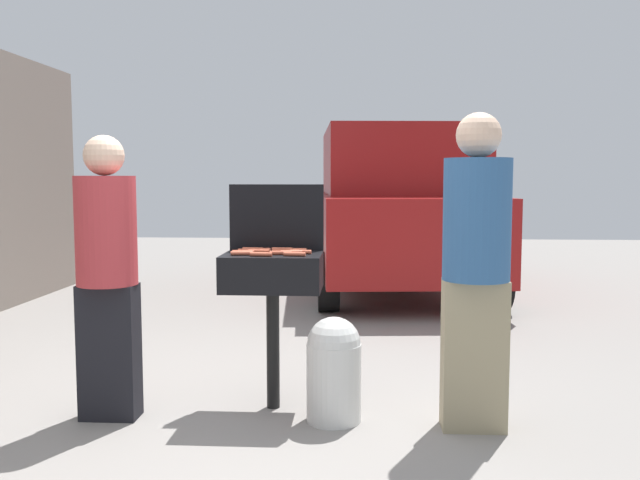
# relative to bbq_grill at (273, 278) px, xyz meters

# --- Properties ---
(ground_plane) EXTENTS (24.00, 24.00, 0.00)m
(ground_plane) POSITION_rel_bbq_grill_xyz_m (-0.25, -0.23, -0.81)
(ground_plane) COLOR gray
(bbq_grill) EXTENTS (0.60, 0.44, 0.96)m
(bbq_grill) POSITION_rel_bbq_grill_xyz_m (0.00, 0.00, 0.00)
(bbq_grill) COLOR black
(bbq_grill) RESTS_ON ground
(grill_lid_open) EXTENTS (0.60, 0.05, 0.42)m
(grill_lid_open) POSITION_rel_bbq_grill_xyz_m (0.00, 0.22, 0.36)
(grill_lid_open) COLOR black
(grill_lid_open) RESTS_ON bbq_grill
(hot_dog_0) EXTENTS (0.13, 0.03, 0.03)m
(hot_dog_0) POSITION_rel_bbq_grill_xyz_m (-0.17, -0.04, 0.16)
(hot_dog_0) COLOR #C6593D
(hot_dog_0) RESTS_ON bbq_grill
(hot_dog_1) EXTENTS (0.13, 0.04, 0.03)m
(hot_dog_1) POSITION_rel_bbq_grill_xyz_m (0.12, -0.03, 0.16)
(hot_dog_1) COLOR #C6593D
(hot_dog_1) RESTS_ON bbq_grill
(hot_dog_2) EXTENTS (0.13, 0.03, 0.03)m
(hot_dog_2) POSITION_rel_bbq_grill_xyz_m (0.04, 0.13, 0.16)
(hot_dog_2) COLOR #C6593D
(hot_dog_2) RESTS_ON bbq_grill
(hot_dog_3) EXTENTS (0.13, 0.03, 0.03)m
(hot_dog_3) POSITION_rel_bbq_grill_xyz_m (-0.08, 0.01, 0.16)
(hot_dog_3) COLOR #B74C33
(hot_dog_3) RESTS_ON bbq_grill
(hot_dog_4) EXTENTS (0.13, 0.04, 0.03)m
(hot_dog_4) POSITION_rel_bbq_grill_xyz_m (-0.05, -0.14, 0.16)
(hot_dog_4) COLOR #C6593D
(hot_dog_4) RESTS_ON bbq_grill
(hot_dog_5) EXTENTS (0.13, 0.03, 0.03)m
(hot_dog_5) POSITION_rel_bbq_grill_xyz_m (0.14, 0.09, 0.16)
(hot_dog_5) COLOR #C6593D
(hot_dog_5) RESTS_ON bbq_grill
(hot_dog_6) EXTENTS (0.13, 0.03, 0.03)m
(hot_dog_6) POSITION_rel_bbq_grill_xyz_m (-0.15, 0.04, 0.16)
(hot_dog_6) COLOR #B74C33
(hot_dog_6) RESTS_ON bbq_grill
(hot_dog_7) EXTENTS (0.13, 0.04, 0.03)m
(hot_dog_7) POSITION_rel_bbq_grill_xyz_m (-0.09, 0.09, 0.16)
(hot_dog_7) COLOR #C6593D
(hot_dog_7) RESTS_ON bbq_grill
(hot_dog_8) EXTENTS (0.13, 0.03, 0.03)m
(hot_dog_8) POSITION_rel_bbq_grill_xyz_m (0.06, 0.04, 0.16)
(hot_dog_8) COLOR #AD4228
(hot_dog_8) RESTS_ON bbq_grill
(hot_dog_9) EXTENTS (0.13, 0.03, 0.03)m
(hot_dog_9) POSITION_rel_bbq_grill_xyz_m (0.06, -0.06, 0.16)
(hot_dog_9) COLOR #C6593D
(hot_dog_9) RESTS_ON bbq_grill
(hot_dog_10) EXTENTS (0.13, 0.04, 0.03)m
(hot_dog_10) POSITION_rel_bbq_grill_xyz_m (0.15, -0.12, 0.16)
(hot_dog_10) COLOR #C6593D
(hot_dog_10) RESTS_ON bbq_grill
(hot_dog_11) EXTENTS (0.13, 0.04, 0.03)m
(hot_dog_11) POSITION_rel_bbq_grill_xyz_m (0.17, -0.00, 0.16)
(hot_dog_11) COLOR #C6593D
(hot_dog_11) RESTS_ON bbq_grill
(hot_dog_12) EXTENTS (0.13, 0.04, 0.03)m
(hot_dog_12) POSITION_rel_bbq_grill_xyz_m (-0.14, 0.12, 0.16)
(hot_dog_12) COLOR #C6593D
(hot_dog_12) RESTS_ON bbq_grill
(hot_dog_13) EXTENTS (0.13, 0.04, 0.03)m
(hot_dog_13) POSITION_rel_bbq_grill_xyz_m (-0.17, -0.10, 0.16)
(hot_dog_13) COLOR #C6593D
(hot_dog_13) RESTS_ON bbq_grill
(propane_tank) EXTENTS (0.32, 0.32, 0.62)m
(propane_tank) POSITION_rel_bbq_grill_xyz_m (0.38, -0.21, -0.49)
(propane_tank) COLOR silver
(propane_tank) RESTS_ON ground
(person_left) EXTENTS (0.35, 0.35, 1.67)m
(person_left) POSITION_rel_bbq_grill_xyz_m (-0.94, -0.24, 0.09)
(person_left) COLOR black
(person_left) RESTS_ON ground
(person_right) EXTENTS (0.37, 0.37, 1.78)m
(person_right) POSITION_rel_bbq_grill_xyz_m (1.18, -0.29, 0.15)
(person_right) COLOR gray
(person_right) RESTS_ON ground
(parked_minivan) EXTENTS (2.33, 4.54, 2.02)m
(parked_minivan) POSITION_rel_bbq_grill_xyz_m (0.98, 4.60, 0.21)
(parked_minivan) COLOR maroon
(parked_minivan) RESTS_ON ground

